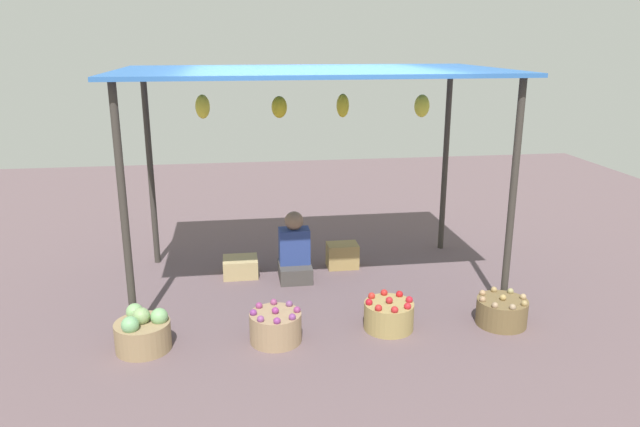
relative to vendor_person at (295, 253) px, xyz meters
The scene contains 9 objects.
ground_plane 0.40m from the vendor_person, 44.07° to the right, with size 14.00×14.00×0.00m, color #614D52.
market_stall_structure 1.88m from the vendor_person, 42.61° to the right, with size 3.89×2.17×2.33m.
vendor_person is the anchor object (origin of this frame).
basket_cabbages 2.07m from the vendor_person, 136.00° to the right, with size 0.48×0.48×0.39m.
basket_purple_onions 1.49m from the vendor_person, 102.64° to the right, with size 0.47×0.47×0.33m.
basket_red_apples 1.56m from the vendor_person, 61.43° to the right, with size 0.47×0.47×0.32m.
basket_potatoes 2.32m from the vendor_person, 37.99° to the right, with size 0.48×0.48×0.30m.
wooden_crate_near_vendor 0.66m from the vendor_person, 164.78° to the left, with size 0.39×0.35×0.21m, color tan.
wooden_crate_stacked_rear 0.67m from the vendor_person, 23.77° to the left, with size 0.36×0.26×0.29m, color #A2854D.
Camera 1 is at (-0.83, -6.16, 2.62)m, focal length 33.79 mm.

